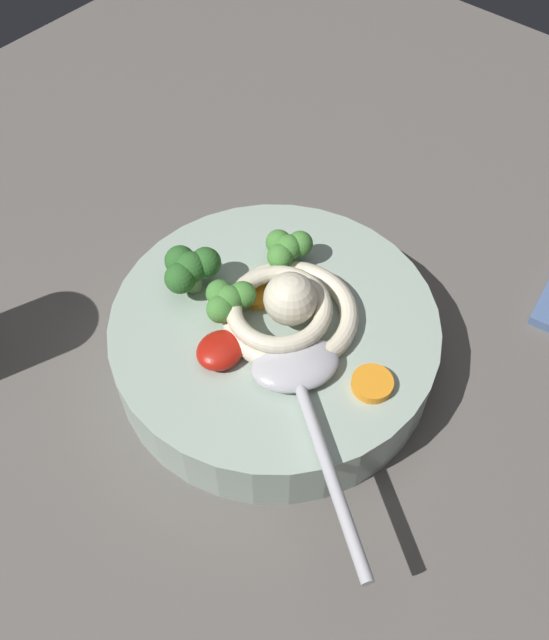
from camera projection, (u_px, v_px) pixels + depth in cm
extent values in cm
cube|color=#5B5651|center=(312.00, 398.00, 52.76)|extent=(109.70, 109.70, 3.98)
cylinder|color=#9EB2A3|center=(274.00, 339.00, 50.78)|extent=(23.70, 23.70, 4.70)
cylinder|color=gold|center=(274.00, 338.00, 50.63)|extent=(20.86, 20.86, 4.32)
torus|color=beige|center=(290.00, 314.00, 48.37)|extent=(9.68, 9.68, 1.34)
torus|color=beige|center=(280.00, 307.00, 47.39)|extent=(10.37, 10.37, 1.20)
sphere|color=beige|center=(290.00, 299.00, 46.98)|extent=(3.76, 3.76, 3.76)
ellipsoid|color=#B7B7BC|center=(291.00, 361.00, 45.86)|extent=(7.44, 7.01, 1.60)
cylinder|color=#B7B7BC|center=(325.00, 460.00, 41.51)|extent=(9.10, 12.85, 0.80)
ellipsoid|color=#B2190F|center=(220.00, 350.00, 46.41)|extent=(3.39, 3.05, 1.53)
cylinder|color=#7A9E60|center=(288.00, 261.00, 51.57)|extent=(0.99, 0.99, 1.06)
sphere|color=#478938|center=(289.00, 247.00, 50.37)|extent=(1.94, 1.94, 1.94)
sphere|color=#478938|center=(280.00, 257.00, 50.06)|extent=(1.94, 1.94, 1.94)
sphere|color=#478938|center=(300.00, 244.00, 50.70)|extent=(1.94, 1.94, 1.94)
sphere|color=#478938|center=(279.00, 242.00, 50.86)|extent=(1.94, 1.94, 1.94)
cylinder|color=#7A9E60|center=(231.00, 312.00, 48.63)|extent=(1.00, 1.00, 1.07)
sphere|color=#478938|center=(230.00, 299.00, 47.42)|extent=(1.97, 1.97, 1.97)
sphere|color=#478938|center=(220.00, 309.00, 47.11)|extent=(1.97, 1.97, 1.97)
sphere|color=#478938|center=(242.00, 295.00, 47.76)|extent=(1.97, 1.97, 1.97)
sphere|color=#478938|center=(220.00, 293.00, 47.91)|extent=(1.97, 1.97, 1.97)
cylinder|color=#7A9E60|center=(194.00, 283.00, 50.17)|extent=(1.15, 1.15, 1.23)
sphere|color=#2D6628|center=(191.00, 267.00, 48.77)|extent=(2.26, 2.26, 2.26)
sphere|color=#2D6628|center=(180.00, 278.00, 48.42)|extent=(2.26, 2.26, 2.26)
sphere|color=#2D6628|center=(206.00, 263.00, 49.16)|extent=(2.26, 2.26, 2.26)
sphere|color=#2D6628|center=(180.00, 261.00, 49.34)|extent=(2.26, 2.26, 2.26)
cylinder|color=orange|center=(257.00, 295.00, 49.88)|extent=(2.41, 2.41, 0.62)
cylinder|color=orange|center=(369.00, 387.00, 45.16)|extent=(2.79, 2.79, 0.69)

